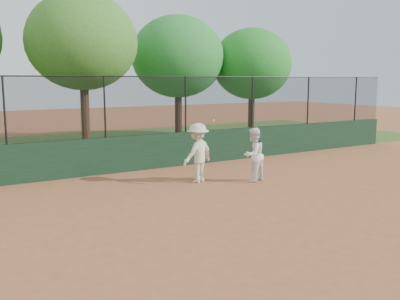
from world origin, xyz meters
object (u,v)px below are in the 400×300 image
player_second (253,155)px  tree_4 (252,64)px  player_main (198,153)px  tree_2 (82,42)px  tree_3 (178,57)px

player_second → tree_4: 11.24m
player_main → tree_4: bearing=44.1°
tree_2 → tree_3: tree_2 is taller
player_main → tree_4: tree_4 is taller
tree_2 → tree_3: bearing=14.0°
player_second → player_main: 1.69m
tree_3 → player_second: bearing=-104.9°
tree_3 → tree_2: bearing=-166.0°
tree_4 → tree_3: bearing=169.7°
player_main → tree_2: (-1.20, 7.24, 3.71)m
player_second → player_main: size_ratio=0.85×
player_second → tree_3: size_ratio=0.26×
tree_2 → tree_3: (5.17, 1.29, -0.42)m
tree_4 → player_main: bearing=-135.9°
tree_2 → tree_4: bearing=3.4°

